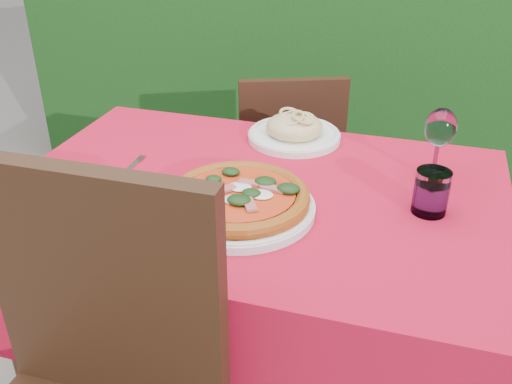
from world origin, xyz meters
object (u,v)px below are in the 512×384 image
(water_glass, at_px, (431,194))
(chair_far, at_px, (288,162))
(pizza_plate, at_px, (239,200))
(wine_glass, at_px, (440,131))
(fork, at_px, (128,170))
(pasta_plate, at_px, (294,131))

(water_glass, bearing_deg, chair_far, 126.35)
(pizza_plate, relative_size, water_glass, 3.95)
(wine_glass, height_order, fork, wine_glass)
(chair_far, distance_m, wine_glass, 0.83)
(pizza_plate, height_order, water_glass, water_glass)
(water_glass, relative_size, wine_glass, 0.55)
(pasta_plate, bearing_deg, chair_far, 105.84)
(pizza_plate, xyz_separation_m, pasta_plate, (0.03, 0.45, -0.00))
(pasta_plate, height_order, wine_glass, wine_glass)
(pasta_plate, xyz_separation_m, water_glass, (0.40, -0.32, 0.02))
(chair_far, xyz_separation_m, wine_glass, (0.51, -0.52, 0.40))
(pizza_plate, xyz_separation_m, fork, (-0.35, 0.12, -0.03))
(wine_glass, xyz_separation_m, fork, (-0.79, -0.19, -0.13))
(pizza_plate, height_order, wine_glass, wine_glass)
(wine_glass, bearing_deg, pizza_plate, -144.89)
(water_glass, xyz_separation_m, wine_glass, (0.00, 0.18, 0.09))
(pasta_plate, bearing_deg, water_glass, -38.54)
(pizza_plate, relative_size, pasta_plate, 1.52)
(wine_glass, bearing_deg, fork, -166.50)
(water_glass, distance_m, wine_glass, 0.20)
(pasta_plate, bearing_deg, pizza_plate, -93.31)
(pasta_plate, relative_size, fork, 1.65)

